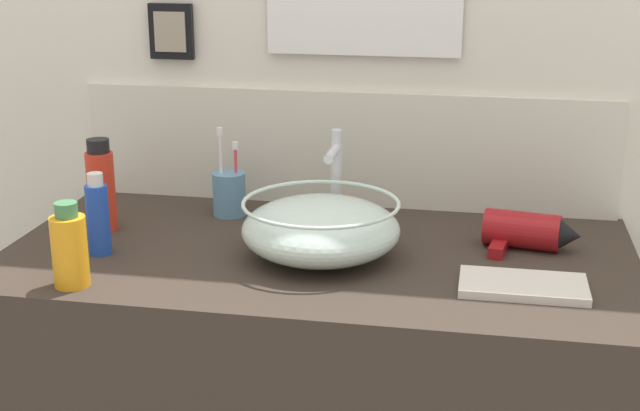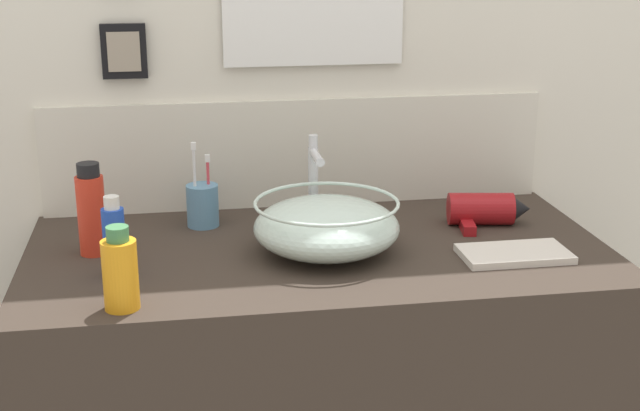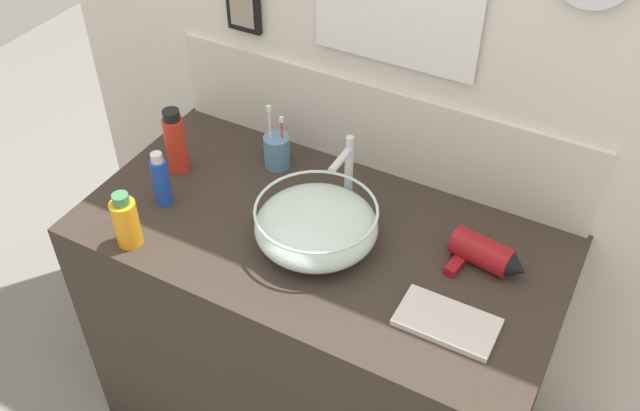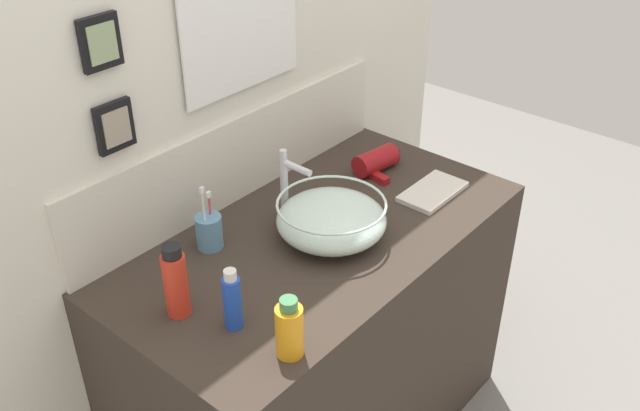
{
  "view_description": "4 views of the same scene",
  "coord_description": "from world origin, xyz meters",
  "px_view_note": "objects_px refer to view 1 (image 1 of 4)",
  "views": [
    {
      "loc": [
        0.33,
        -1.71,
        1.53
      ],
      "look_at": [
        0.0,
        0.0,
        0.98
      ],
      "focal_mm": 50.0,
      "sensor_mm": 36.0,
      "label": 1
    },
    {
      "loc": [
        -0.31,
        -1.86,
        1.57
      ],
      "look_at": [
        0.0,
        0.0,
        0.98
      ],
      "focal_mm": 50.0,
      "sensor_mm": 36.0,
      "label": 2
    },
    {
      "loc": [
        0.66,
        -1.22,
        2.2
      ],
      "look_at": [
        0.0,
        0.0,
        0.98
      ],
      "focal_mm": 40.0,
      "sensor_mm": 36.0,
      "label": 3
    },
    {
      "loc": [
        -1.32,
        -1.12,
        2.09
      ],
      "look_at": [
        0.0,
        0.0,
        0.98
      ],
      "focal_mm": 40.0,
      "sensor_mm": 36.0,
      "label": 4
    }
  ],
  "objects_px": {
    "hand_towel": "(523,286)",
    "faucet": "(335,174)",
    "hair_drier": "(528,232)",
    "lotion_bottle": "(101,187)",
    "glass_bowl_sink": "(321,228)",
    "spray_bottle": "(98,217)",
    "toothbrush_cup": "(229,193)",
    "soap_dispenser": "(70,248)"
  },
  "relations": [
    {
      "from": "faucet",
      "to": "glass_bowl_sink",
      "type": "bearing_deg",
      "value": -90.0
    },
    {
      "from": "toothbrush_cup",
      "to": "spray_bottle",
      "type": "distance_m",
      "value": 0.35
    },
    {
      "from": "soap_dispenser",
      "to": "faucet",
      "type": "bearing_deg",
      "value": 42.88
    },
    {
      "from": "hair_drier",
      "to": "lotion_bottle",
      "type": "xyz_separation_m",
      "value": [
        -0.92,
        -0.05,
        0.06
      ]
    },
    {
      "from": "glass_bowl_sink",
      "to": "faucet",
      "type": "relative_size",
      "value": 1.42
    },
    {
      "from": "hand_towel",
      "to": "toothbrush_cup",
      "type": "bearing_deg",
      "value": 153.5
    },
    {
      "from": "glass_bowl_sink",
      "to": "spray_bottle",
      "type": "height_order",
      "value": "spray_bottle"
    },
    {
      "from": "glass_bowl_sink",
      "to": "lotion_bottle",
      "type": "height_order",
      "value": "lotion_bottle"
    },
    {
      "from": "faucet",
      "to": "spray_bottle",
      "type": "bearing_deg",
      "value": -152.87
    },
    {
      "from": "toothbrush_cup",
      "to": "soap_dispenser",
      "type": "height_order",
      "value": "toothbrush_cup"
    },
    {
      "from": "faucet",
      "to": "hair_drier",
      "type": "distance_m",
      "value": 0.43
    },
    {
      "from": "glass_bowl_sink",
      "to": "faucet",
      "type": "xyz_separation_m",
      "value": [
        -0.0,
        0.17,
        0.07
      ]
    },
    {
      "from": "faucet",
      "to": "spray_bottle",
      "type": "relative_size",
      "value": 1.32
    },
    {
      "from": "toothbrush_cup",
      "to": "spray_bottle",
      "type": "height_order",
      "value": "toothbrush_cup"
    },
    {
      "from": "faucet",
      "to": "hand_towel",
      "type": "bearing_deg",
      "value": -33.48
    },
    {
      "from": "faucet",
      "to": "hair_drier",
      "type": "bearing_deg",
      "value": -5.31
    },
    {
      "from": "hair_drier",
      "to": "hand_towel",
      "type": "distance_m",
      "value": 0.23
    },
    {
      "from": "lotion_bottle",
      "to": "spray_bottle",
      "type": "bearing_deg",
      "value": -68.92
    },
    {
      "from": "toothbrush_cup",
      "to": "hand_towel",
      "type": "xyz_separation_m",
      "value": [
        0.66,
        -0.33,
        -0.04
      ]
    },
    {
      "from": "faucet",
      "to": "spray_bottle",
      "type": "distance_m",
      "value": 0.51
    },
    {
      "from": "lotion_bottle",
      "to": "spray_bottle",
      "type": "height_order",
      "value": "lotion_bottle"
    },
    {
      "from": "hair_drier",
      "to": "hand_towel",
      "type": "relative_size",
      "value": 0.88
    },
    {
      "from": "faucet",
      "to": "lotion_bottle",
      "type": "height_order",
      "value": "faucet"
    },
    {
      "from": "faucet",
      "to": "spray_bottle",
      "type": "xyz_separation_m",
      "value": [
        -0.45,
        -0.23,
        -0.05
      ]
    },
    {
      "from": "spray_bottle",
      "to": "hand_towel",
      "type": "bearing_deg",
      "value": -2.26
    },
    {
      "from": "glass_bowl_sink",
      "to": "hand_towel",
      "type": "bearing_deg",
      "value": -13.22
    },
    {
      "from": "glass_bowl_sink",
      "to": "spray_bottle",
      "type": "xyz_separation_m",
      "value": [
        -0.45,
        -0.06,
        0.02
      ]
    },
    {
      "from": "lotion_bottle",
      "to": "soap_dispenser",
      "type": "distance_m",
      "value": 0.32
    },
    {
      "from": "hair_drier",
      "to": "lotion_bottle",
      "type": "distance_m",
      "value": 0.93
    },
    {
      "from": "faucet",
      "to": "hand_towel",
      "type": "distance_m",
      "value": 0.5
    },
    {
      "from": "hair_drier",
      "to": "hand_towel",
      "type": "xyz_separation_m",
      "value": [
        -0.02,
        -0.23,
        -0.03
      ]
    },
    {
      "from": "hand_towel",
      "to": "faucet",
      "type": "bearing_deg",
      "value": 146.52
    },
    {
      "from": "toothbrush_cup",
      "to": "soap_dispenser",
      "type": "xyz_separation_m",
      "value": [
        -0.17,
        -0.47,
        0.02
      ]
    },
    {
      "from": "faucet",
      "to": "soap_dispenser",
      "type": "bearing_deg",
      "value": -137.12
    },
    {
      "from": "toothbrush_cup",
      "to": "hand_towel",
      "type": "distance_m",
      "value": 0.74
    },
    {
      "from": "lotion_bottle",
      "to": "spray_bottle",
      "type": "xyz_separation_m",
      "value": [
        0.06,
        -0.14,
        -0.02
      ]
    },
    {
      "from": "glass_bowl_sink",
      "to": "faucet",
      "type": "bearing_deg",
      "value": 90.0
    },
    {
      "from": "faucet",
      "to": "hair_drier",
      "type": "relative_size",
      "value": 1.09
    },
    {
      "from": "faucet",
      "to": "hair_drier",
      "type": "height_order",
      "value": "faucet"
    },
    {
      "from": "lotion_bottle",
      "to": "glass_bowl_sink",
      "type": "bearing_deg",
      "value": -9.22
    },
    {
      "from": "hair_drier",
      "to": "spray_bottle",
      "type": "relative_size",
      "value": 1.2
    },
    {
      "from": "lotion_bottle",
      "to": "soap_dispenser",
      "type": "relative_size",
      "value": 1.26
    }
  ]
}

